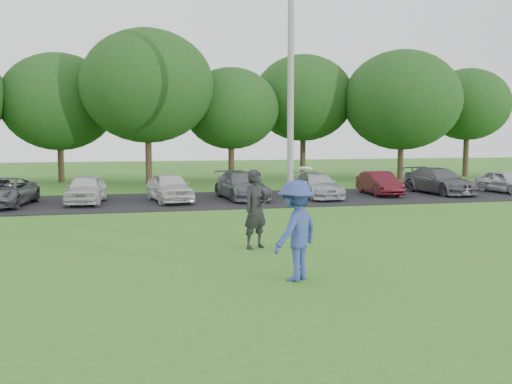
% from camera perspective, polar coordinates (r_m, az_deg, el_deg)
% --- Properties ---
extents(ground, '(100.00, 100.00, 0.00)m').
position_cam_1_polar(ground, '(11.90, 3.86, -7.91)').
color(ground, '#307321').
rests_on(ground, ground).
extents(parking_lot, '(32.00, 6.50, 0.03)m').
position_cam_1_polar(parking_lot, '(24.46, -5.06, -0.80)').
color(parking_lot, black).
rests_on(parking_lot, ground).
extents(utility_pole, '(0.28, 0.28, 10.47)m').
position_cam_1_polar(utility_pole, '(24.93, 3.49, 11.35)').
color(utility_pole, '#959691').
rests_on(utility_pole, ground).
extents(frisbee_player, '(1.42, 1.36, 2.22)m').
position_cam_1_polar(frisbee_player, '(11.03, 4.01, -3.85)').
color(frisbee_player, '#32458F').
rests_on(frisbee_player, ground).
extents(camera_bystander, '(0.85, 0.76, 1.96)m').
position_cam_1_polar(camera_bystander, '(14.05, -0.03, -1.72)').
color(camera_bystander, black).
rests_on(camera_bystander, ground).
extents(parked_cars, '(30.39, 4.65, 1.21)m').
position_cam_1_polar(parked_cars, '(24.14, -7.16, 0.49)').
color(parked_cars, '#B7BABF').
rests_on(parked_cars, parking_lot).
extents(tree_row, '(42.39, 9.85, 8.64)m').
position_cam_1_polar(tree_row, '(34.24, -4.92, 9.28)').
color(tree_row, '#38281C').
rests_on(tree_row, ground).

